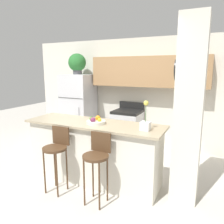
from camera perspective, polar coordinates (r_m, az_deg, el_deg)
name	(u,v)px	position (r m, az deg, el deg)	size (l,w,h in m)	color
ground_plane	(94,180)	(3.90, -4.60, -17.23)	(14.00, 14.00, 0.00)	beige
wall_back	(140,85)	(5.15, 7.34, 6.99)	(5.60, 0.38, 2.55)	silver
pillar_right	(189,112)	(3.11, 19.37, -0.11)	(0.38, 0.32, 2.55)	silver
counter_bar	(94,152)	(3.69, -4.72, -10.29)	(2.30, 0.70, 1.00)	silver
refrigerator	(79,109)	(5.62, -8.74, 0.90)	(0.74, 0.69, 1.72)	silver
stove_range	(127,129)	(5.15, 3.99, -4.51)	(0.62, 0.59, 1.07)	silver
bar_stool_left	(56,149)	(3.43, -14.31, -9.44)	(0.36, 0.36, 0.99)	#4C331E
bar_stool_right	(97,157)	(3.05, -3.94, -11.76)	(0.36, 0.36, 0.99)	#4C331E
potted_plant_on_fridge	(77,63)	(5.53, -9.09, 12.49)	(0.43, 0.43, 0.50)	#4C4C51
orchid_vase	(145,123)	(3.11, 8.73, -2.81)	(0.13, 0.13, 0.42)	white
fruit_bowl	(96,121)	(3.45, -4.26, -2.44)	(0.30, 0.30, 0.12)	silver
trash_bin	(94,139)	(5.29, -4.60, -7.17)	(0.28, 0.28, 0.38)	black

